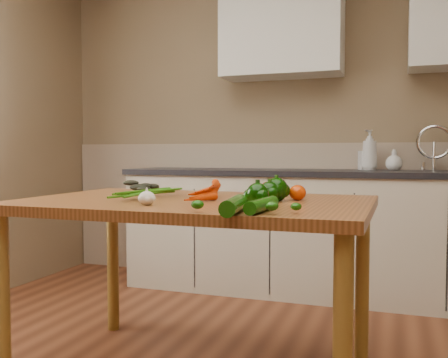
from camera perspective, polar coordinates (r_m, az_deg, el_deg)
room at (r=1.77m, az=-5.58°, el=10.25°), size 4.04×5.04×2.64m
counter_run at (r=3.69m, az=10.80°, el=-5.86°), size 2.84×0.64×1.14m
upper_cabinets at (r=3.86m, az=15.92°, el=16.77°), size 2.15×0.35×0.70m
table at (r=2.24m, az=-3.31°, el=-4.66°), size 1.53×0.99×0.82m
soap_bottle_a at (r=3.74m, az=16.31°, el=3.21°), size 0.15×0.15×0.29m
soap_bottle_b at (r=3.78m, az=15.90°, el=2.55°), size 0.12×0.12×0.20m
soap_bottle_c at (r=3.71m, az=18.86°, el=2.08°), size 0.13×0.13×0.15m
carrot_bunch at (r=2.23m, az=-4.18°, el=-1.36°), size 0.28×0.22×0.08m
leafy_greens at (r=2.63m, az=-9.42°, el=-0.37°), size 0.22×0.20×0.11m
garlic_bulb at (r=2.00m, az=-8.81°, el=-2.18°), size 0.07×0.07×0.06m
pepper_a at (r=2.12m, az=5.23°, el=-1.47°), size 0.09×0.09×0.09m
pepper_b at (r=2.16m, az=6.02°, el=-1.20°), size 0.10×0.10×0.10m
pepper_c at (r=1.94m, az=3.85°, el=-1.81°), size 0.09×0.09×0.09m
tomato_a at (r=2.25m, az=4.66°, el=-1.50°), size 0.07×0.07×0.06m
tomato_b at (r=2.32m, az=5.08°, el=-1.22°), size 0.08×0.08×0.07m
tomato_c at (r=2.20m, az=8.41°, el=-1.55°), size 0.07×0.07×0.07m
zucchini_a at (r=1.76m, az=4.35°, el=-2.99°), size 0.07×0.25×0.05m
zucchini_b at (r=1.71m, az=1.16°, el=-3.02°), size 0.09×0.26×0.06m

